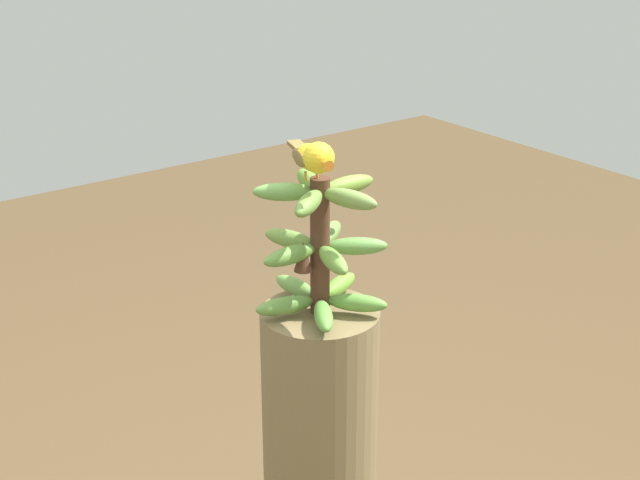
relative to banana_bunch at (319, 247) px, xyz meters
name	(u,v)px	position (x,y,z in m)	size (l,w,h in m)	color
banana_bunch	(319,247)	(0.00, 0.00, 0.00)	(0.26, 0.26, 0.28)	#4C2D1E
perched_bird	(314,157)	(0.02, 0.02, 0.19)	(0.09, 0.20, 0.08)	#C68933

